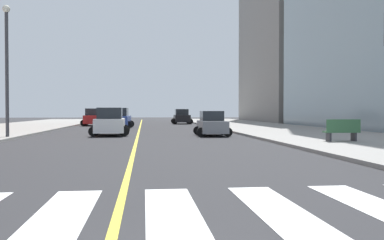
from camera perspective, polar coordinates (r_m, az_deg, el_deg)
name	(u,v)px	position (r m, az deg, el deg)	size (l,w,h in m)	color
sidewalk_kerb_east	(350,139)	(25.93, 20.53, -2.43)	(10.00, 120.00, 0.15)	gray
crosswalk_paint	(118,213)	(7.27, -9.95, -12.21)	(13.50, 4.00, 0.01)	silver
lane_divider_paint	(140,128)	(43.09, -7.06, -1.03)	(0.16, 80.00, 0.01)	yellow
parking_garage_concrete	(309,31)	(73.03, 15.52, 11.56)	(18.00, 24.00, 29.70)	gray
car_blue_nearest	(119,119)	(42.50, -9.81, 0.18)	(2.93, 4.56, 2.00)	#2D479E
car_black_second	(182,117)	(55.71, -1.39, 0.41)	(2.75, 4.38, 1.95)	black
car_gray_third	(212,124)	(28.94, 2.71, -0.57)	(2.41, 3.82, 1.69)	slate
car_silver_fourth	(101,117)	(57.99, -12.12, 0.35)	(2.55, 4.04, 1.80)	#B7B7BC
car_red_fifth	(94,118)	(50.07, -13.10, 0.31)	(2.83, 4.47, 1.98)	red
car_white_sixth	(110,123)	(29.72, -10.99, -0.33)	(2.74, 4.33, 1.92)	silver
park_bench	(342,131)	(22.81, 19.58, -1.37)	(1.80, 0.57, 1.12)	#33603D
street_lamp	(7,60)	(27.81, -23.71, 7.45)	(0.44, 0.44, 7.86)	#38383D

